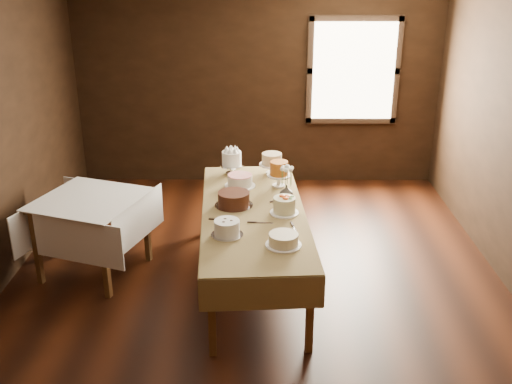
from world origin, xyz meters
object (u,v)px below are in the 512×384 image
at_px(cake_chocolate, 234,200).
at_px(cake_server_e, 226,221).
at_px(cake_speckled, 272,164).
at_px(cake_swirl, 227,229).
at_px(cake_cream, 284,240).
at_px(flower_vase, 286,192).
at_px(display_table, 253,216).
at_px(cake_server_d, 285,199).
at_px(side_table, 90,208).
at_px(cake_meringue, 232,164).
at_px(cake_server_b, 295,230).
at_px(cake_lattice, 240,181).
at_px(cake_server_c, 242,198).
at_px(cake_flowers, 284,206).
at_px(cake_server_a, 265,223).
at_px(cake_caramel, 279,175).

height_order(cake_chocolate, cake_server_e, cake_chocolate).
relative_size(cake_speckled, cake_swirl, 1.05).
height_order(cake_cream, flower_vase, flower_vase).
height_order(display_table, cake_cream, cake_cream).
bearing_deg(cake_swirl, cake_server_d, 56.51).
distance_m(display_table, side_table, 1.65).
bearing_deg(cake_cream, cake_meringue, 106.60).
bearing_deg(cake_server_b, cake_cream, -29.48).
relative_size(cake_lattice, flower_vase, 2.38).
distance_m(cake_chocolate, cake_server_c, 0.22).
height_order(cake_lattice, cake_server_c, cake_lattice).
distance_m(cake_lattice, cake_server_e, 0.89).
height_order(cake_flowers, cake_cream, cake_flowers).
height_order(cake_meringue, cake_server_c, cake_meringue).
xyz_separation_m(side_table, cake_speckled, (1.84, 0.84, 0.17)).
bearing_deg(cake_server_a, cake_flowers, 55.18).
bearing_deg(cake_speckled, flower_vase, -79.44).
xyz_separation_m(cake_meringue, cake_server_c, (0.14, -0.71, -0.12)).
bearing_deg(display_table, cake_server_c, 110.96).
bearing_deg(cake_meringue, cake_server_c, -78.93).
relative_size(cake_chocolate, cake_flowers, 1.45).
height_order(cake_flowers, cake_server_d, cake_flowers).
xyz_separation_m(cake_server_c, cake_server_d, (0.43, -0.03, 0.00)).
bearing_deg(cake_server_d, cake_swirl, -148.36).
distance_m(cake_speckled, cake_lattice, 0.52).
distance_m(cake_lattice, cake_cream, 1.43).
relative_size(cake_cream, cake_server_a, 1.46).
bearing_deg(cake_server_b, display_table, -147.91).
bearing_deg(cake_lattice, cake_speckled, 48.50).
distance_m(cake_server_d, flower_vase, 0.08).
bearing_deg(cake_lattice, side_table, -163.23).
bearing_deg(cake_server_e, cake_server_c, 89.70).
distance_m(side_table, cake_lattice, 1.56).
relative_size(cake_lattice, cake_server_b, 1.42).
distance_m(cake_chocolate, flower_vase, 0.56).
relative_size(cake_server_c, cake_server_e, 1.00).
height_order(display_table, cake_meringue, cake_meringue).
relative_size(display_table, cake_caramel, 8.86).
xyz_separation_m(cake_swirl, cake_server_c, (0.11, 0.85, -0.07)).
bearing_deg(cake_caramel, flower_vase, -78.79).
bearing_deg(cake_lattice, cake_server_e, -96.68).
height_order(cake_server_c, cake_server_d, same).
bearing_deg(cake_speckled, cake_lattice, -131.50).
distance_m(cake_lattice, cake_chocolate, 0.53).
xyz_separation_m(cake_lattice, cake_server_c, (0.04, -0.33, -0.05)).
height_order(side_table, cake_caramel, cake_caramel).
bearing_deg(cake_meringue, cake_swirl, -88.98).
bearing_deg(cake_server_d, cake_speckled, 73.98).
distance_m(cake_chocolate, cake_cream, 0.96).
xyz_separation_m(cake_caramel, cake_cream, (0.00, -1.37, -0.07)).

